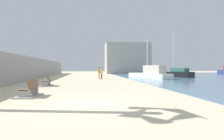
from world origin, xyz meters
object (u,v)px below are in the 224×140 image
Objects in this scene: bench_near at (29,92)px; person_walking at (101,73)px; bench_far at (46,83)px; boat_nearest at (176,73)px; person_standing at (99,72)px; boat_mid_bay at (151,74)px.

bench_near is 17.15m from person_walking.
bench_far is 0.29× the size of boat_nearest.
bench_near is 27.78m from boat_nearest.
person_walking is 0.91× the size of person_standing.
boat_mid_bay is (7.70, 0.49, -0.30)m from person_standing.
boat_mid_bay is at bearing 38.44° from bench_far.
boat_nearest is at bearing 34.30° from boat_mid_bay.
bench_near and bench_far have the same top height.
boat_nearest is at bearing 37.24° from bench_far.
boat_nearest is at bearing 19.53° from person_walking.
boat_nearest reaches higher than person_walking.
boat_mid_bay is at bearing 53.37° from bench_near.
person_standing reaches higher than person_walking.
person_walking is 0.21× the size of boat_nearest.
bench_near is 0.29× the size of boat_nearest.
boat_nearest reaches higher than boat_mid_bay.
person_standing reaches higher than bench_far.
person_standing is at bearing 138.99° from person_walking.
bench_near is 1.35× the size of person_walking.
bench_far is at bearing 92.94° from bench_near.
bench_near is at bearing -106.75° from person_standing.
bench_near is 1.22× the size of person_standing.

